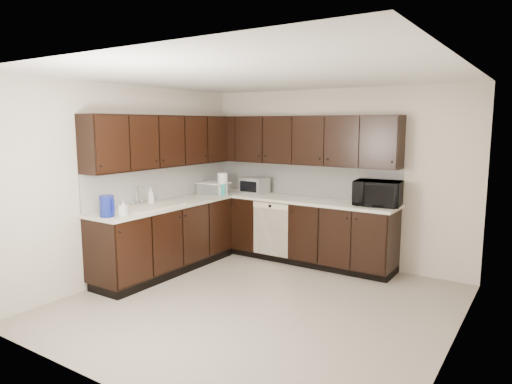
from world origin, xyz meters
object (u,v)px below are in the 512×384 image
(microwave, at_px, (378,193))
(storage_bin, at_px, (213,188))
(blue_pitcher, at_px, (107,206))
(toaster_oven, at_px, (254,186))
(sink, at_px, (149,212))

(microwave, height_order, storage_bin, microwave)
(blue_pitcher, bearing_deg, toaster_oven, 72.19)
(microwave, bearing_deg, storage_bin, -178.65)
(storage_bin, bearing_deg, microwave, 8.65)
(sink, distance_m, microwave, 2.99)
(storage_bin, distance_m, blue_pitcher, 2.05)
(sink, height_order, toaster_oven, sink)
(microwave, bearing_deg, blue_pitcher, -141.85)
(sink, height_order, storage_bin, sink)
(microwave, distance_m, toaster_oven, 1.93)
(microwave, height_order, blue_pitcher, microwave)
(sink, bearing_deg, storage_bin, 90.64)
(microwave, bearing_deg, sink, -151.79)
(toaster_oven, relative_size, blue_pitcher, 1.59)
(sink, height_order, blue_pitcher, sink)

